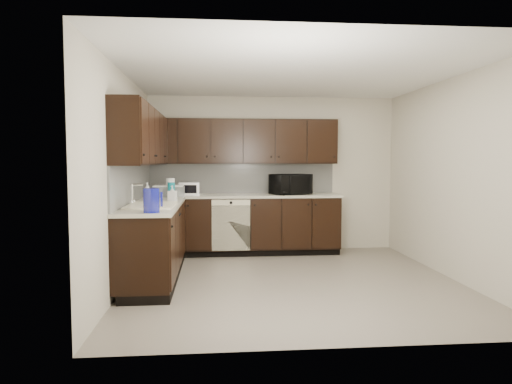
{
  "coord_description": "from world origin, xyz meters",
  "views": [
    {
      "loc": [
        -0.93,
        -5.42,
        1.48
      ],
      "look_at": [
        -0.39,
        0.6,
        1.05
      ],
      "focal_mm": 32.0,
      "sensor_mm": 36.0,
      "label": 1
    }
  ],
  "objects_px": {
    "sink": "(151,211)",
    "storage_bin": "(169,191)",
    "toaster_oven": "(189,189)",
    "blue_pitcher": "(151,201)",
    "microwave": "(290,184)"
  },
  "relations": [
    {
      "from": "sink",
      "to": "storage_bin",
      "type": "bearing_deg",
      "value": 87.28
    },
    {
      "from": "storage_bin",
      "to": "blue_pitcher",
      "type": "height_order",
      "value": "blue_pitcher"
    },
    {
      "from": "microwave",
      "to": "blue_pitcher",
      "type": "height_order",
      "value": "microwave"
    },
    {
      "from": "microwave",
      "to": "blue_pitcher",
      "type": "xyz_separation_m",
      "value": [
        -1.83,
        -2.34,
        -0.03
      ]
    },
    {
      "from": "microwave",
      "to": "toaster_oven",
      "type": "relative_size",
      "value": 1.86
    },
    {
      "from": "storage_bin",
      "to": "blue_pitcher",
      "type": "bearing_deg",
      "value": -89.08
    },
    {
      "from": "sink",
      "to": "microwave",
      "type": "bearing_deg",
      "value": 40.68
    },
    {
      "from": "toaster_oven",
      "to": "storage_bin",
      "type": "bearing_deg",
      "value": -134.1
    },
    {
      "from": "sink",
      "to": "microwave",
      "type": "relative_size",
      "value": 1.42
    },
    {
      "from": "toaster_oven",
      "to": "sink",
      "type": "bearing_deg",
      "value": -105.18
    },
    {
      "from": "blue_pitcher",
      "to": "toaster_oven",
      "type": "bearing_deg",
      "value": 99.17
    },
    {
      "from": "microwave",
      "to": "storage_bin",
      "type": "relative_size",
      "value": 1.42
    },
    {
      "from": "microwave",
      "to": "toaster_oven",
      "type": "xyz_separation_m",
      "value": [
        -1.58,
        0.04,
        -0.06
      ]
    },
    {
      "from": "sink",
      "to": "toaster_oven",
      "type": "xyz_separation_m",
      "value": [
        0.34,
        1.69,
        0.16
      ]
    },
    {
      "from": "blue_pitcher",
      "to": "storage_bin",
      "type": "bearing_deg",
      "value": 105.96
    }
  ]
}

